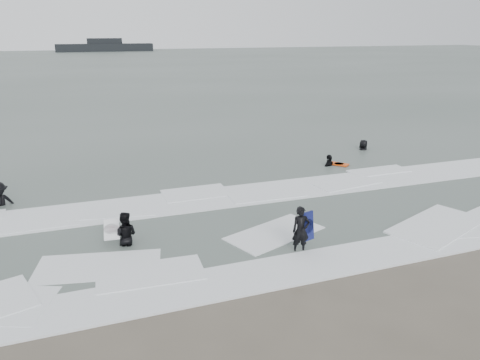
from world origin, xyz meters
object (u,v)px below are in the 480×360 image
object	(u,v)px
surfer_right_far	(363,150)
vessel_horizon	(105,47)
surfer_breaker	(1,207)
surfer_wading	(126,245)
surfer_right_near	(329,166)
surfer_centre	(300,252)

from	to	relation	value
surfer_right_far	vessel_horizon	distance (m)	136.37
surfer_breaker	vessel_horizon	xyz separation A→B (m)	(13.69, 139.40, 1.50)
surfer_wading	surfer_right_near	world-z (taller)	surfer_right_near
surfer_centre	surfer_right_far	world-z (taller)	surfer_right_far
vessel_horizon	surfer_wading	bearing A→B (deg)	-93.68
surfer_centre	vessel_horizon	bearing A→B (deg)	96.54
surfer_wading	surfer_breaker	size ratio (longest dim) A/B	0.90
surfer_centre	vessel_horizon	distance (m)	147.12
vessel_horizon	surfer_centre	bearing A→B (deg)	-91.57
surfer_right_near	surfer_right_far	world-z (taller)	surfer_right_far
surfer_breaker	vessel_horizon	world-z (taller)	vessel_horizon
surfer_wading	vessel_horizon	size ratio (longest dim) A/B	0.06
vessel_horizon	surfer_right_near	bearing A→B (deg)	-89.23
surfer_right_near	vessel_horizon	size ratio (longest dim) A/B	0.06
surfer_breaker	surfer_right_near	size ratio (longest dim) A/B	1.07
surfer_wading	surfer_right_far	world-z (taller)	surfer_right_far
surfer_centre	surfer_right_far	distance (m)	14.38
surfer_right_far	surfer_centre	bearing A→B (deg)	18.98
surfer_wading	surfer_breaker	world-z (taller)	surfer_breaker
surfer_wading	surfer_right_near	bearing A→B (deg)	-134.13
surfer_wading	vessel_horizon	world-z (taller)	vessel_horizon
surfer_right_near	surfer_right_far	distance (m)	4.27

